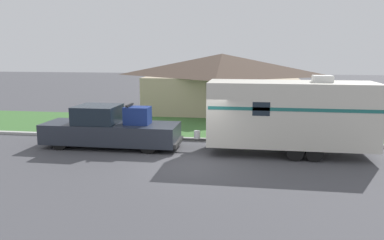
% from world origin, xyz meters
% --- Properties ---
extents(ground_plane, '(120.00, 120.00, 0.00)m').
position_xyz_m(ground_plane, '(0.00, 0.00, 0.00)').
color(ground_plane, '#47474C').
extents(curb_strip, '(80.00, 0.30, 0.14)m').
position_xyz_m(curb_strip, '(0.00, 3.75, 0.07)').
color(curb_strip, '#ADADA8').
rests_on(curb_strip, ground_plane).
extents(lawn_strip, '(80.00, 7.00, 0.03)m').
position_xyz_m(lawn_strip, '(0.00, 7.40, 0.01)').
color(lawn_strip, '#3D6B33').
rests_on(lawn_strip, ground_plane).
extents(house_across_street, '(11.45, 7.69, 4.26)m').
position_xyz_m(house_across_street, '(0.05, 13.67, 2.21)').
color(house_across_street, tan).
rests_on(house_across_street, ground_plane).
extents(pickup_truck, '(6.44, 2.02, 2.06)m').
position_xyz_m(pickup_truck, '(-4.27, 1.95, 0.87)').
color(pickup_truck, black).
rests_on(pickup_truck, ground_plane).
extents(travel_trailer, '(8.20, 2.33, 3.45)m').
position_xyz_m(travel_trailer, '(3.89, 1.95, 1.80)').
color(travel_trailer, black).
rests_on(travel_trailer, ground_plane).
extents(mailbox, '(0.48, 0.20, 1.34)m').
position_xyz_m(mailbox, '(-5.71, 4.40, 1.03)').
color(mailbox, brown).
rests_on(mailbox, ground_plane).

